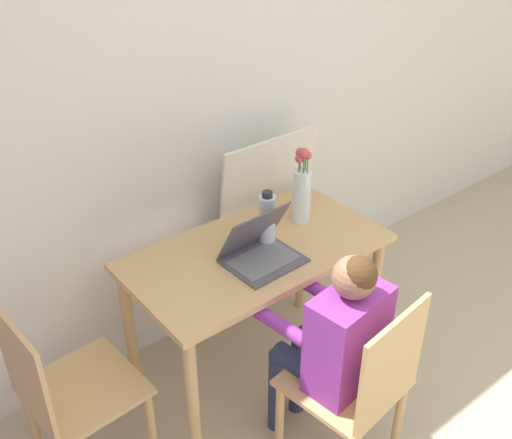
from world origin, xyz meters
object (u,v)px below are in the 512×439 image
(laptop, at_px, (259,248))
(chair_occupied, at_px, (358,387))
(water_bottle, at_px, (267,219))
(flower_vase, at_px, (302,189))
(chair_spare, at_px, (67,394))
(person_seated, at_px, (336,337))

(laptop, bearing_deg, chair_occupied, -90.30)
(water_bottle, bearing_deg, flower_vase, 10.82)
(chair_spare, xyz_separation_m, water_bottle, (0.96, 0.00, 0.40))
(flower_vase, bearing_deg, water_bottle, -169.18)
(person_seated, relative_size, laptop, 3.25)
(chair_spare, distance_m, person_seated, 1.02)
(person_seated, xyz_separation_m, laptop, (-0.00, 0.45, 0.16))
(chair_spare, bearing_deg, person_seated, -125.58)
(chair_occupied, xyz_separation_m, person_seated, (-0.02, 0.12, 0.17))
(chair_occupied, relative_size, flower_vase, 2.33)
(flower_vase, relative_size, water_bottle, 1.49)
(chair_spare, bearing_deg, chair_occupied, -130.50)
(chair_occupied, height_order, laptop, laptop)
(chair_spare, height_order, laptop, laptop)
(chair_spare, distance_m, laptop, 0.92)
(laptop, distance_m, flower_vase, 0.38)
(chair_occupied, bearing_deg, water_bottle, -104.91)
(chair_spare, bearing_deg, laptop, -99.12)
(chair_spare, bearing_deg, water_bottle, -93.72)
(chair_spare, xyz_separation_m, flower_vase, (1.20, 0.05, 0.44))
(chair_occupied, distance_m, flower_vase, 0.89)
(chair_spare, relative_size, water_bottle, 3.48)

